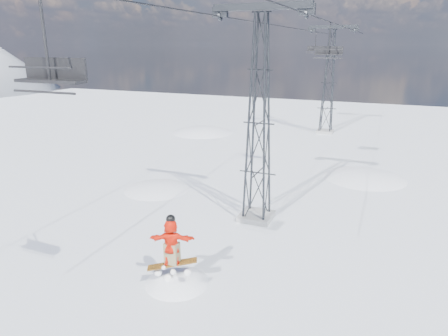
{
  "coord_description": "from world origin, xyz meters",
  "views": [
    {
      "loc": [
        7.01,
        -11.96,
        9.47
      ],
      "look_at": [
        0.02,
        5.08,
        3.76
      ],
      "focal_mm": 32.0,
      "sensor_mm": 36.0,
      "label": 1
    }
  ],
  "objects": [
    {
      "name": "lift_tower_near",
      "position": [
        0.8,
        8.0,
        5.47
      ],
      "size": [
        5.2,
        1.8,
        11.43
      ],
      "color": "#999999",
      "rests_on": "ground"
    },
    {
      "name": "ground",
      "position": [
        0.0,
        0.0,
        0.0
      ],
      "size": [
        120.0,
        120.0,
        0.0
      ],
      "primitive_type": "plane",
      "color": "white",
      "rests_on": "ground"
    },
    {
      "name": "snow_terrain",
      "position": [
        -4.77,
        21.24,
        -9.59
      ],
      "size": [
        39.0,
        37.0,
        22.0
      ],
      "color": "white",
      "rests_on": "ground"
    },
    {
      "name": "lift_chair_far",
      "position": [
        -1.4,
        35.94,
        9.0
      ],
      "size": [
        1.87,
        0.54,
        2.31
      ],
      "color": "black",
      "rests_on": "ground"
    },
    {
      "name": "lift_chair_near",
      "position": [
        -1.4,
        -3.62,
        8.76
      ],
      "size": [
        2.1,
        0.6,
        2.6
      ],
      "color": "black",
      "rests_on": "ground"
    },
    {
      "name": "lift_tower_far",
      "position": [
        0.8,
        33.0,
        5.47
      ],
      "size": [
        5.2,
        1.8,
        11.43
      ],
      "color": "#999999",
      "rests_on": "ground"
    },
    {
      "name": "haul_cables",
      "position": [
        0.8,
        19.5,
        10.85
      ],
      "size": [
        4.46,
        51.0,
        0.06
      ],
      "color": "black",
      "rests_on": "ground"
    },
    {
      "name": "snowboarder_jump",
      "position": [
        -0.28,
        0.63,
        -1.59
      ],
      "size": [
        4.4,
        4.4,
        7.12
      ],
      "color": "white",
      "rests_on": "ground"
    },
    {
      "name": "lift_chair_mid",
      "position": [
        3.0,
        15.99,
        9.05
      ],
      "size": [
        1.82,
        0.52,
        2.25
      ],
      "color": "black",
      "rests_on": "ground"
    }
  ]
}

